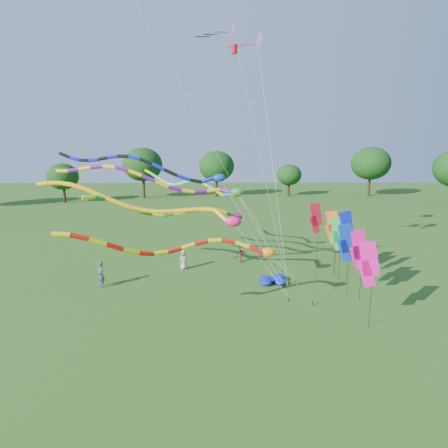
{
  "coord_description": "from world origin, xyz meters",
  "views": [
    {
      "loc": [
        -2.01,
        -19.47,
        9.39
      ],
      "look_at": [
        -1.76,
        2.67,
        4.8
      ],
      "focal_mm": 30.0,
      "sensor_mm": 36.0,
      "label": 1
    }
  ],
  "objects_px": {
    "person_c": "(242,252)",
    "person_b": "(101,275)",
    "tube_kite_orange": "(156,206)",
    "blue_nylon_heap": "(275,279)",
    "person_a": "(184,260)",
    "tube_kite_red": "(197,247)"
  },
  "relations": [
    {
      "from": "tube_kite_orange",
      "to": "person_c",
      "type": "xyz_separation_m",
      "value": [
        5.89,
        6.37,
        -4.84
      ]
    },
    {
      "from": "person_c",
      "to": "tube_kite_red",
      "type": "bearing_deg",
      "value": 168.49
    },
    {
      "from": "blue_nylon_heap",
      "to": "person_b",
      "type": "relative_size",
      "value": 0.93
    },
    {
      "from": "tube_kite_orange",
      "to": "person_c",
      "type": "relative_size",
      "value": 9.55
    },
    {
      "from": "tube_kite_orange",
      "to": "person_a",
      "type": "height_order",
      "value": "tube_kite_orange"
    },
    {
      "from": "tube_kite_red",
      "to": "person_a",
      "type": "relative_size",
      "value": 8.26
    },
    {
      "from": "tube_kite_red",
      "to": "blue_nylon_heap",
      "type": "bearing_deg",
      "value": 31.73
    },
    {
      "from": "person_c",
      "to": "tube_kite_orange",
      "type": "bearing_deg",
      "value": 140.68
    },
    {
      "from": "tube_kite_red",
      "to": "tube_kite_orange",
      "type": "relative_size",
      "value": 0.78
    },
    {
      "from": "tube_kite_red",
      "to": "blue_nylon_heap",
      "type": "distance_m",
      "value": 9.06
    },
    {
      "from": "person_c",
      "to": "person_b",
      "type": "bearing_deg",
      "value": 123.43
    },
    {
      "from": "person_b",
      "to": "person_a",
      "type": "bearing_deg",
      "value": 83.79
    },
    {
      "from": "tube_kite_red",
      "to": "person_b",
      "type": "distance_m",
      "value": 9.5
    },
    {
      "from": "tube_kite_orange",
      "to": "person_a",
      "type": "relative_size",
      "value": 10.61
    },
    {
      "from": "person_c",
      "to": "blue_nylon_heap",
      "type": "bearing_deg",
      "value": -154.5
    },
    {
      "from": "blue_nylon_heap",
      "to": "person_a",
      "type": "relative_size",
      "value": 1.11
    },
    {
      "from": "tube_kite_orange",
      "to": "blue_nylon_heap",
      "type": "relative_size",
      "value": 9.54
    },
    {
      "from": "person_c",
      "to": "person_a",
      "type": "bearing_deg",
      "value": 115.96
    },
    {
      "from": "blue_nylon_heap",
      "to": "tube_kite_red",
      "type": "bearing_deg",
      "value": -128.31
    },
    {
      "from": "person_a",
      "to": "person_b",
      "type": "height_order",
      "value": "person_b"
    },
    {
      "from": "tube_kite_red",
      "to": "tube_kite_orange",
      "type": "xyz_separation_m",
      "value": [
        -2.88,
        4.93,
        1.39
      ]
    },
    {
      "from": "person_b",
      "to": "person_c",
      "type": "height_order",
      "value": "person_b"
    }
  ]
}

